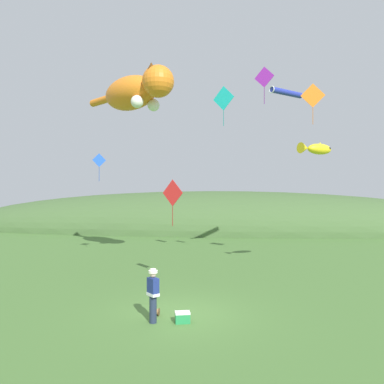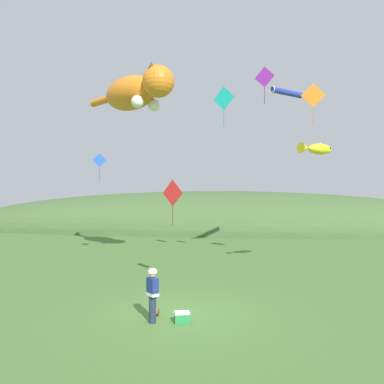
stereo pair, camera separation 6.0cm
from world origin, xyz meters
name	(u,v)px [view 2 (the right image)]	position (x,y,z in m)	size (l,w,h in m)	color
ground_plane	(180,314)	(0.00, 0.00, 0.00)	(120.00, 120.00, 0.00)	#477033
distant_hill_ridge	(216,230)	(0.00, 28.75, 0.00)	(61.46, 14.18, 8.72)	#426033
festival_attendant	(153,294)	(-0.77, -0.93, 0.95)	(0.48, 0.48, 1.77)	#232D47
kite_spool	(156,312)	(-0.79, -0.24, 0.14)	(0.17, 0.27, 0.27)	olive
picnic_cooler	(182,317)	(0.19, -0.83, 0.18)	(0.55, 0.43, 0.36)	#268C4C
kite_giant_cat	(136,92)	(-3.77, 8.42, 10.16)	(6.34, 5.26, 2.32)	orange
kite_fish_windsock	(316,149)	(6.15, 6.83, 6.52)	(2.07, 1.65, 0.65)	yellow
kite_tube_streamer	(287,92)	(5.18, 10.65, 10.46)	(2.27, 1.98, 0.44)	#2633A5
kite_diamond_orange	(313,96)	(6.15, 7.61, 9.45)	(1.30, 0.07, 2.20)	orange
kite_diamond_teal	(224,99)	(1.35, 8.66, 9.69)	(1.23, 0.74, 2.32)	#19BFBF
kite_diamond_red	(173,193)	(-0.86, 3.78, 4.24)	(1.03, 0.69, 2.12)	red
kite_diamond_blue	(100,161)	(-6.47, 9.75, 6.26)	(0.72, 0.50, 1.76)	blue
kite_diamond_violet	(265,77)	(3.57, 7.56, 10.51)	(1.03, 0.53, 2.04)	purple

